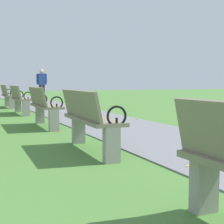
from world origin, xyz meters
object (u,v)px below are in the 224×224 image
Objects in this scene: park_bench_4 at (44,106)px; park_bench_5 at (20,99)px; park_bench_3 at (89,119)px; park_bench_6 at (8,95)px; pedestrian_walking at (42,84)px.

park_bench_4 is 1.00× the size of park_bench_5.
park_bench_3 is 6.40m from park_bench_5.
park_bench_5 is at bearing -90.00° from park_bench_6.
pedestrian_walking is (2.03, 6.18, 0.44)m from park_bench_5.
park_bench_3 is 1.00× the size of park_bench_4.
pedestrian_walking is (2.03, 3.12, 0.44)m from park_bench_6.
park_bench_3 and park_bench_6 have the same top height.
park_bench_5 is at bearing 90.00° from park_bench_4.
park_bench_6 is 0.99× the size of pedestrian_walking.
park_bench_3 is 2.98m from park_bench_4.
pedestrian_walking reaches higher than park_bench_5.
park_bench_4 is at bearing -90.00° from park_bench_6.
pedestrian_walking is (2.03, 9.59, 0.44)m from park_bench_4.
park_bench_3 is at bearing -90.00° from park_bench_5.
park_bench_6 is (-0.00, 9.45, 0.00)m from park_bench_3.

